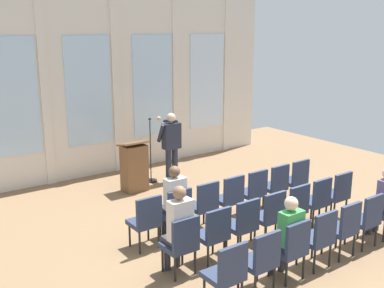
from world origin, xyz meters
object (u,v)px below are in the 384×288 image
(chair_r0_c2, at_px, (204,203))
(chair_r1_c6, at_px, (337,192))
(chair_r1_c1, at_px, (214,232))
(chair_r2_c4, at_px, (344,226))
(chair_r1_c3, at_px, (270,214))
(audience_r2_c2, at_px, (288,233))
(audience_r1_c0, at_px, (179,226))
(chair_r0_c3, at_px, (230,196))
(chair_r1_c4, at_px, (294,206))
(chair_r0_c1, at_px, (176,211))
(chair_r1_c2, at_px, (243,222))
(chair_r0_c0, at_px, (146,219))
(chair_r2_c3, at_px, (319,236))
(chair_r1_c5, at_px, (317,199))
(chair_r2_c0, at_px, (227,272))
(lectern, at_px, (134,167))
(chair_r0_c4, at_px, (254,190))
(chair_r0_c6, at_px, (296,178))
(chair_r1_c0, at_px, (182,242))
(chair_r2_c5, at_px, (366,217))
(speaker, at_px, (171,142))
(chair_r2_c1, at_px, (261,258))
(audience_r0_c1, at_px, (174,198))
(audience_r2_c6, at_px, (384,198))
(chair_r0_c5, at_px, (276,184))

(chair_r0_c2, bearing_deg, chair_r1_c6, -23.33)
(chair_r1_c1, distance_m, chair_r2_c4, 2.08)
(chair_r1_c3, relative_size, audience_r2_c2, 0.74)
(audience_r1_c0, bearing_deg, chair_r0_c3, 28.01)
(chair_r1_c1, bearing_deg, chair_r1_c4, 0.00)
(chair_r0_c1, distance_m, chair_r1_c2, 1.20)
(chair_r0_c3, bearing_deg, chair_r1_c4, -59.90)
(chair_r0_c0, xyz_separation_m, chair_r2_c3, (1.80, -2.07, 0.00))
(chair_r1_c5, bearing_deg, chair_r2_c0, -160.96)
(lectern, xyz_separation_m, chair_r0_c1, (-0.62, -2.62, -0.02))
(lectern, distance_m, chair_r1_c4, 3.85)
(chair_r1_c6, bearing_deg, audience_r1_c0, 178.76)
(chair_r0_c4, height_order, chair_r1_c1, same)
(chair_r0_c6, xyz_separation_m, chair_r2_c0, (-3.60, -2.07, 0.00))
(chair_r1_c0, distance_m, chair_r1_c6, 3.60)
(chair_r0_c4, bearing_deg, chair_r2_c5, -73.84)
(speaker, relative_size, chair_r2_c0, 1.76)
(chair_r0_c3, distance_m, audience_r1_c0, 2.05)
(chair_r0_c0, distance_m, chair_r1_c3, 2.08)
(chair_r0_c6, distance_m, chair_r1_c4, 1.59)
(chair_r1_c4, relative_size, chair_r2_c5, 1.00)
(chair_r0_c2, distance_m, chair_r2_c1, 2.16)
(chair_r2_c3, bearing_deg, audience_r1_c0, 148.27)
(chair_r0_c1, relative_size, audience_r0_c1, 0.71)
(chair_r1_c0, xyz_separation_m, chair_r2_c0, (0.00, -1.04, 0.00))
(chair_r0_c1, bearing_deg, chair_r0_c2, 0.00)
(chair_r0_c4, distance_m, chair_r1_c5, 1.20)
(audience_r1_c0, bearing_deg, speaker, 58.24)
(chair_r1_c6, bearing_deg, chair_r2_c1, -160.96)
(chair_r0_c0, distance_m, chair_r2_c0, 2.07)
(audience_r1_c0, height_order, chair_r1_c2, audience_r1_c0)
(chair_r2_c3, relative_size, chair_r2_c5, 1.00)
(audience_r0_c1, height_order, audience_r2_c6, audience_r0_c1)
(audience_r2_c6, bearing_deg, chair_r0_c4, 121.14)
(chair_r0_c6, distance_m, chair_r1_c3, 2.08)
(audience_r0_c1, bearing_deg, chair_r0_c6, -1.55)
(chair_r2_c0, xyz_separation_m, chair_r2_c1, (0.60, 0.00, 0.00))
(chair_r1_c0, bearing_deg, chair_r0_c5, 19.04)
(chair_r1_c2, xyz_separation_m, chair_r1_c3, (0.60, 0.00, 0.00))
(chair_r2_c1, bearing_deg, audience_r0_c1, 90.00)
(chair_r1_c3, height_order, chair_r1_c6, same)
(audience_r1_c0, xyz_separation_m, audience_r2_c2, (1.20, -1.03, -0.05))
(audience_r0_c1, xyz_separation_m, chair_r1_c4, (1.80, -1.12, -0.20))
(chair_r0_c5, height_order, chair_r1_c3, same)
(chair_r2_c1, bearing_deg, chair_r0_c6, 34.61)
(speaker, xyz_separation_m, chair_r2_c4, (0.15, -4.76, -0.43))
(audience_r0_c1, bearing_deg, audience_r2_c2, -73.82)
(chair_r2_c4, relative_size, audience_r2_c6, 0.74)
(chair_r0_c3, relative_size, chair_r1_c3, 1.00)
(chair_r0_c1, xyz_separation_m, chair_r2_c5, (2.40, -2.07, 0.00))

